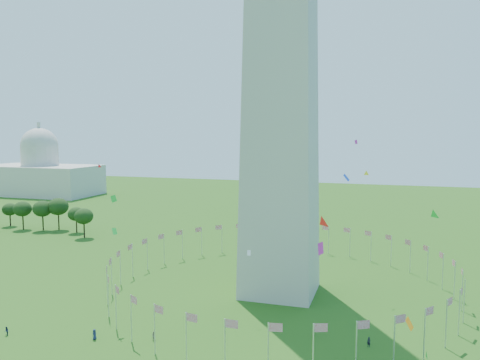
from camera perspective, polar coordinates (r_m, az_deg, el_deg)
flag_ring at (r=114.86m, az=4.88°, el=-11.32°), size 80.24×80.24×9.00m
capitol_building at (r=312.98m, az=-23.20°, el=2.56°), size 70.00×35.00×46.00m
kites_aloft at (r=81.66m, az=10.61°, el=-5.52°), size 118.27×70.17×35.62m
tree_line_west at (r=199.89m, az=-23.70°, el=-4.06°), size 55.85×16.15×12.67m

